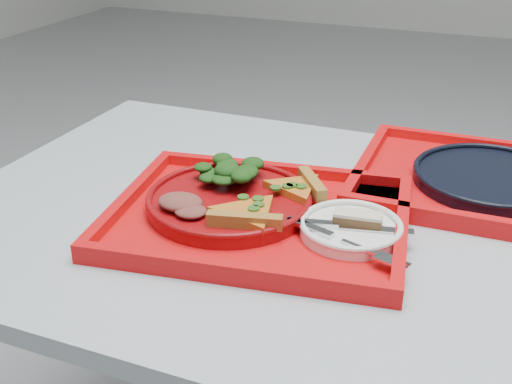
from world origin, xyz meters
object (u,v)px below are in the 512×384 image
at_px(tray_main, 259,220).
at_px(dessert_bar, 358,219).
at_px(navy_plate, 491,179).
at_px(tray_far, 489,186).
at_px(dinner_plate, 229,203).

xyz_separation_m(tray_main, dessert_bar, (0.15, 0.01, 0.03)).
bearing_deg(navy_plate, tray_far, 180.00).
height_order(navy_plate, dessert_bar, dessert_bar).
distance_m(tray_far, dinner_plate, 0.45).
bearing_deg(dessert_bar, tray_far, 49.21).
bearing_deg(tray_far, tray_main, -141.73).
bearing_deg(tray_far, dessert_bar, -124.64).
bearing_deg(navy_plate, dinner_plate, -146.39).
height_order(dinner_plate, navy_plate, dinner_plate).
relative_size(tray_far, dinner_plate, 1.73).
distance_m(tray_far, navy_plate, 0.01).
height_order(tray_far, navy_plate, navy_plate).
bearing_deg(tray_far, navy_plate, -0.70).
relative_size(dinner_plate, navy_plate, 1.00).
distance_m(tray_main, tray_far, 0.42).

